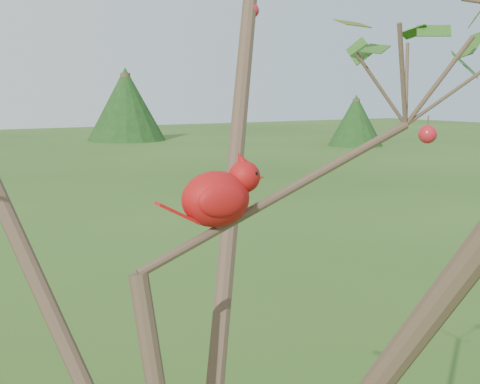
{
  "coord_description": "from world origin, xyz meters",
  "views": [
    {
      "loc": [
        -0.51,
        -0.97,
        2.27
      ],
      "look_at": [
        0.15,
        0.08,
        2.08
      ],
      "focal_mm": 50.0,
      "sensor_mm": 36.0,
      "label": 1
    }
  ],
  "objects": [
    {
      "name": "crabapple_tree",
      "position": [
        0.03,
        -0.02,
        2.12
      ],
      "size": [
        2.35,
        2.05,
        2.95
      ],
      "color": "#473426",
      "rests_on": "ground"
    },
    {
      "name": "cardinal",
      "position": [
        0.11,
        0.09,
        2.08
      ],
      "size": [
        0.22,
        0.12,
        0.15
      ],
      "rotation": [
        0.0,
        0.0,
        -0.11
      ],
      "color": "#B7130F",
      "rests_on": "ground"
    }
  ]
}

